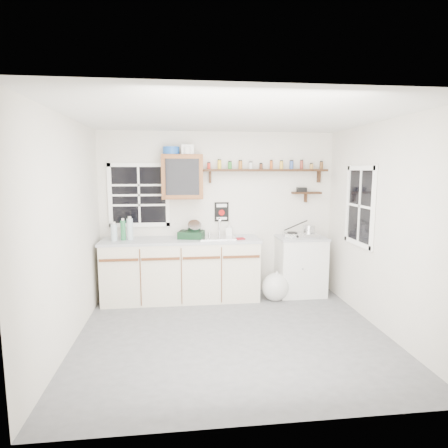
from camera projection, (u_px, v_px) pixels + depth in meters
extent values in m
cube|color=#525255|center=(232.00, 335.00, 4.42)|extent=(3.60, 3.20, 0.02)
cube|color=silver|center=(233.00, 115.00, 4.06)|extent=(3.60, 3.20, 0.02)
cube|color=silver|center=(67.00, 233.00, 4.03)|extent=(0.02, 3.20, 2.50)
cube|color=silver|center=(383.00, 227.00, 4.45)|extent=(0.02, 3.20, 2.50)
cube|color=silver|center=(218.00, 214.00, 5.82)|extent=(3.60, 0.02, 2.50)
cube|color=silver|center=(264.00, 265.00, 2.65)|extent=(3.60, 0.02, 2.50)
cube|color=beige|center=(181.00, 271.00, 5.56)|extent=(2.27, 0.60, 0.88)
cube|color=#999BA0|center=(181.00, 240.00, 5.50)|extent=(2.31, 0.62, 0.04)
cube|color=#592F17|center=(119.00, 260.00, 5.12)|extent=(0.53, 0.02, 0.03)
cube|color=#592F17|center=(161.00, 259.00, 5.19)|extent=(0.53, 0.02, 0.03)
cube|color=#592F17|center=(202.00, 258.00, 5.25)|extent=(0.53, 0.02, 0.03)
cube|color=#592F17|center=(241.00, 257.00, 5.32)|extent=(0.53, 0.02, 0.03)
cube|color=silver|center=(300.00, 267.00, 5.80)|extent=(0.70, 0.55, 0.88)
cube|color=#999BA0|center=(301.00, 238.00, 5.73)|extent=(0.73, 0.57, 0.03)
cube|color=silver|center=(217.00, 238.00, 5.56)|extent=(0.52, 0.44, 0.03)
cylinder|color=silver|center=(219.00, 227.00, 5.70)|extent=(0.02, 0.02, 0.28)
cylinder|color=silver|center=(220.00, 219.00, 5.62)|extent=(0.02, 0.14, 0.02)
cube|color=brown|center=(182.00, 177.00, 5.52)|extent=(0.60, 0.30, 0.65)
cube|color=black|center=(182.00, 177.00, 5.36)|extent=(0.48, 0.02, 0.52)
cylinder|color=#18499C|center=(171.00, 151.00, 5.45)|extent=(0.24, 0.24, 0.11)
cube|color=silver|center=(188.00, 150.00, 5.47)|extent=(0.18, 0.15, 0.14)
cylinder|color=silver|center=(187.00, 151.00, 5.42)|extent=(0.12, 0.12, 0.10)
cube|color=black|center=(266.00, 170.00, 5.71)|extent=(1.91, 0.18, 0.04)
cube|color=black|center=(210.00, 177.00, 5.67)|extent=(0.03, 0.10, 0.18)
cube|color=black|center=(319.00, 177.00, 5.86)|extent=(0.03, 0.10, 0.18)
cylinder|color=red|center=(209.00, 166.00, 5.60)|extent=(0.05, 0.05, 0.09)
cylinder|color=black|center=(209.00, 163.00, 5.59)|extent=(0.04, 0.04, 0.02)
cylinder|color=gold|center=(219.00, 165.00, 5.62)|extent=(0.06, 0.06, 0.13)
cylinder|color=black|center=(219.00, 160.00, 5.61)|extent=(0.05, 0.05, 0.02)
cylinder|color=#267226|center=(230.00, 166.00, 5.64)|extent=(0.06, 0.06, 0.11)
cylinder|color=black|center=(230.00, 161.00, 5.63)|extent=(0.05, 0.05, 0.02)
cylinder|color=#99591E|center=(240.00, 165.00, 5.65)|extent=(0.06, 0.06, 0.12)
cylinder|color=black|center=(240.00, 161.00, 5.64)|extent=(0.05, 0.05, 0.02)
cylinder|color=silver|center=(251.00, 166.00, 5.67)|extent=(0.06, 0.06, 0.10)
cylinder|color=black|center=(251.00, 162.00, 5.66)|extent=(0.05, 0.05, 0.02)
cylinder|color=#4C2614|center=(261.00, 167.00, 5.69)|extent=(0.05, 0.05, 0.08)
cylinder|color=black|center=(261.00, 163.00, 5.69)|extent=(0.05, 0.05, 0.02)
cylinder|color=#B24C19|center=(271.00, 165.00, 5.71)|extent=(0.04, 0.04, 0.12)
cylinder|color=black|center=(271.00, 160.00, 5.70)|extent=(0.04, 0.04, 0.02)
cylinder|color=gold|center=(281.00, 165.00, 5.73)|extent=(0.05, 0.05, 0.12)
cylinder|color=black|center=(281.00, 161.00, 5.72)|extent=(0.05, 0.05, 0.02)
cylinder|color=#334C8C|center=(291.00, 165.00, 5.74)|extent=(0.06, 0.06, 0.12)
cylinder|color=black|center=(292.00, 161.00, 5.73)|extent=(0.05, 0.05, 0.02)
cylinder|color=maroon|center=(301.00, 165.00, 5.76)|extent=(0.05, 0.05, 0.13)
cylinder|color=black|center=(302.00, 160.00, 5.75)|extent=(0.04, 0.04, 0.02)
cylinder|color=#BF8C3F|center=(311.00, 167.00, 5.78)|extent=(0.05, 0.05, 0.08)
cylinder|color=black|center=(311.00, 164.00, 5.78)|extent=(0.05, 0.05, 0.02)
cylinder|color=brown|center=(321.00, 166.00, 5.80)|extent=(0.05, 0.05, 0.11)
cylinder|color=black|center=(321.00, 162.00, 5.79)|extent=(0.05, 0.05, 0.02)
cube|color=black|center=(307.00, 193.00, 5.85)|extent=(0.45, 0.15, 0.03)
cube|color=black|center=(306.00, 198.00, 5.90)|extent=(0.03, 0.08, 0.14)
cube|color=black|center=(302.00, 190.00, 5.83)|extent=(0.14, 0.10, 0.07)
cube|color=black|center=(222.00, 212.00, 5.80)|extent=(0.22, 0.01, 0.30)
cube|color=white|center=(222.00, 206.00, 5.78)|extent=(0.16, 0.00, 0.05)
cylinder|color=#A50C0C|center=(222.00, 213.00, 5.79)|extent=(0.09, 0.01, 0.09)
cube|color=white|center=(222.00, 218.00, 5.81)|extent=(0.16, 0.00, 0.04)
cube|color=black|center=(139.00, 195.00, 5.62)|extent=(0.85, 0.02, 0.90)
cube|color=white|center=(139.00, 195.00, 5.62)|extent=(0.93, 0.03, 0.98)
cube|color=black|center=(360.00, 206.00, 4.96)|extent=(0.02, 0.70, 1.00)
cube|color=white|center=(360.00, 206.00, 4.96)|extent=(0.03, 0.78, 1.08)
cylinder|color=#A6BBC2|center=(114.00, 232.00, 5.34)|extent=(0.09, 0.09, 0.24)
cylinder|color=silver|center=(114.00, 223.00, 5.33)|extent=(0.05, 0.05, 0.03)
cylinder|color=#236A3B|center=(123.00, 230.00, 5.39)|extent=(0.07, 0.07, 0.29)
cylinder|color=silver|center=(123.00, 219.00, 5.36)|extent=(0.04, 0.04, 0.03)
cylinder|color=#A6BBC2|center=(130.00, 229.00, 5.42)|extent=(0.09, 0.09, 0.31)
cylinder|color=silver|center=(130.00, 217.00, 5.39)|extent=(0.05, 0.05, 0.03)
cube|color=black|center=(191.00, 235.00, 5.54)|extent=(0.42, 0.36, 0.11)
cylinder|color=silver|center=(194.00, 227.00, 5.53)|extent=(0.22, 0.25, 0.22)
imported|color=white|center=(229.00, 230.00, 5.68)|extent=(0.11, 0.12, 0.21)
cube|color=maroon|center=(240.00, 239.00, 5.47)|extent=(0.15, 0.13, 0.02)
cube|color=silver|center=(301.00, 235.00, 5.71)|extent=(0.55, 0.35, 0.06)
cylinder|color=black|center=(292.00, 233.00, 5.69)|extent=(0.16, 0.16, 0.01)
cylinder|color=black|center=(309.00, 232.00, 5.72)|extent=(0.16, 0.16, 0.01)
cylinder|color=silver|center=(309.00, 229.00, 5.71)|extent=(0.18, 0.18, 0.11)
cylinder|color=black|center=(296.00, 225.00, 5.77)|extent=(0.35, 0.11, 0.18)
ellipsoid|color=silver|center=(275.00, 287.00, 5.57)|extent=(0.41, 0.37, 0.43)
cone|color=silver|center=(277.00, 274.00, 5.54)|extent=(0.12, 0.12, 0.12)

